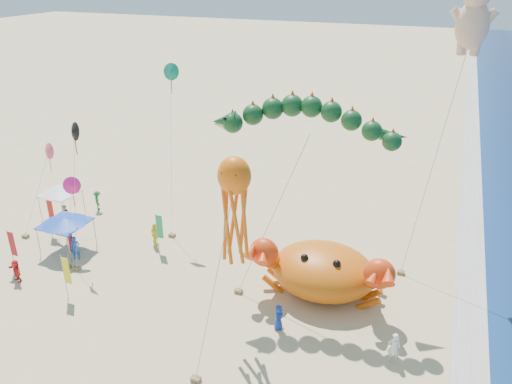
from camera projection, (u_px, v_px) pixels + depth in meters
ground at (273, 299)px, 32.60m from camera, size 320.00×320.00×0.00m
foam_strip at (470, 346)px, 28.59m from camera, size 320.00×320.00×0.00m
crab_inflatable at (323, 270)px, 32.50m from camera, size 9.22×5.87×4.04m
dragon_kite at (308, 126)px, 29.47m from camera, size 11.42×5.09×12.47m
cherub_kite at (474, 17)px, 31.00m from camera, size 3.20×5.30×19.08m
octopus_kite at (235, 202)px, 26.24m from camera, size 1.80×5.44×11.07m
canopy_blue at (64, 221)px, 37.20m from camera, size 3.41×3.41×2.71m
canopy_white at (60, 191)px, 42.09m from camera, size 3.00×3.00×2.71m
feather_flags at (73, 237)px, 35.85m from camera, size 9.91×7.28×3.20m
beachgoers at (115, 244)px, 37.26m from camera, size 28.41×12.17×1.89m
small_kites at (91, 147)px, 36.92m from camera, size 10.51×10.65×13.18m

